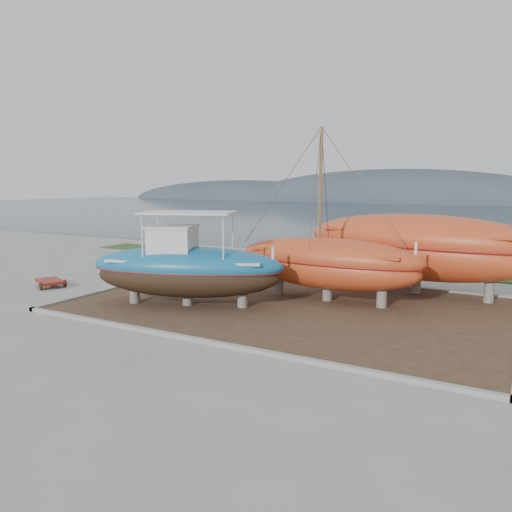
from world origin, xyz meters
The scene contains 11 objects.
ground centered at (0.00, 0.00, 0.00)m, with size 140.00×140.00×0.00m, color gray.
dirt_patch centered at (0.00, 4.00, 0.03)m, with size 18.00×12.00×0.06m, color #422D1E.
curb_frame centered at (0.00, 4.00, 0.07)m, with size 18.60×12.60×0.15m, color gray, non-canonical shape.
grass_strip centered at (0.00, 15.50, 0.04)m, with size 44.00×3.00×0.08m, color #284219.
sea centered at (0.00, 70.00, 0.00)m, with size 260.00×100.00×0.04m, color #192C32, non-canonical shape.
mountain_ridge centered at (0.00, 125.00, 0.00)m, with size 200.00×36.00×20.00m, color #333D49, non-canonical shape.
blue_caique centered at (-3.84, 1.77, 2.11)m, with size 8.51×2.66×4.10m, color #186795, non-canonical shape.
white_dinghy centered at (-7.50, 6.33, 0.65)m, with size 3.95×1.48×1.19m, color silver, non-canonical shape.
orange_sailboat centered at (1.21, 5.56, 3.94)m, with size 8.74×2.58×7.77m, color #BA401C, non-canonical shape.
orange_bare_hull centered at (4.43, 9.09, 1.93)m, with size 11.38×3.41×3.73m, color #BA401C, non-canonical shape.
red_trailer centered at (-12.61, 1.58, 0.18)m, with size 2.61×1.30×0.37m, color maroon, non-canonical shape.
Camera 1 is at (9.19, -15.45, 5.42)m, focal length 35.00 mm.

